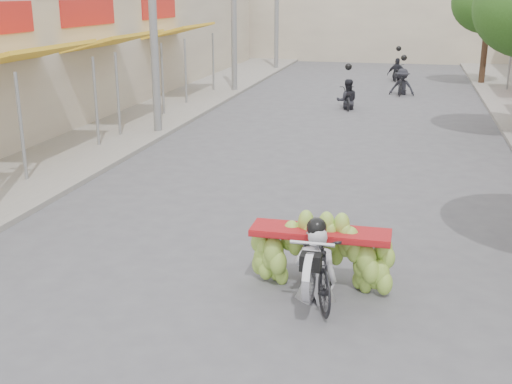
% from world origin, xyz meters
% --- Properties ---
extents(ground, '(120.00, 120.00, 0.00)m').
position_xyz_m(ground, '(0.00, 0.00, 0.00)').
color(ground, '#4F4E53').
rests_on(ground, ground).
extents(sidewalk_left, '(4.00, 60.00, 0.12)m').
position_xyz_m(sidewalk_left, '(-7.00, 15.00, 0.06)').
color(sidewalk_left, gray).
rests_on(sidewalk_left, ground).
extents(far_building, '(20.00, 6.00, 7.00)m').
position_xyz_m(far_building, '(0.00, 38.00, 3.50)').
color(far_building, '#B7A991').
rests_on(far_building, ground).
extents(street_tree_far, '(3.40, 3.40, 5.25)m').
position_xyz_m(street_tree_far, '(5.40, 26.00, 3.78)').
color(street_tree_far, '#3A2719').
rests_on(street_tree_far, ground).
extents(banana_motorbike, '(2.20, 1.93, 2.10)m').
position_xyz_m(banana_motorbike, '(1.00, 2.13, 0.70)').
color(banana_motorbike, black).
rests_on(banana_motorbike, ground).
extents(bg_motorbike_a, '(0.87, 1.50, 1.95)m').
position_xyz_m(bg_motorbike_a, '(-0.15, 17.90, 0.78)').
color(bg_motorbike_a, black).
rests_on(bg_motorbike_a, ground).
extents(bg_motorbike_b, '(1.12, 1.65, 1.95)m').
position_xyz_m(bg_motorbike_b, '(1.79, 21.91, 0.86)').
color(bg_motorbike_b, black).
rests_on(bg_motorbike_b, ground).
extents(bg_motorbike_c, '(1.03, 1.45, 1.95)m').
position_xyz_m(bg_motorbike_c, '(1.45, 26.62, 0.85)').
color(bg_motorbike_c, black).
rests_on(bg_motorbike_c, ground).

